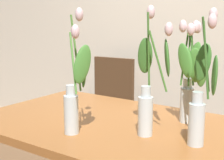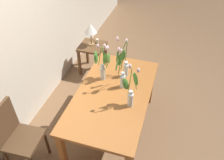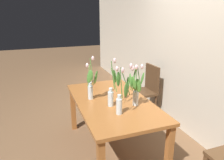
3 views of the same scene
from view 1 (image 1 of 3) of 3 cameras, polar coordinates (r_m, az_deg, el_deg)
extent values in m
cube|color=beige|center=(2.73, 17.36, 11.99)|extent=(9.00, 0.10, 2.70)
cube|color=#A3602D|center=(1.64, 2.50, -8.59)|extent=(1.60, 0.90, 0.04)
cube|color=#A3602D|center=(2.49, -7.48, -10.99)|extent=(0.07, 0.07, 0.70)
cylinder|color=silver|center=(1.40, 14.72, -7.65)|extent=(0.07, 0.07, 0.18)
cylinder|color=silver|center=(1.37, 14.94, -3.07)|extent=(0.04, 0.04, 0.05)
cylinder|color=silver|center=(1.41, 14.66, -8.81)|extent=(0.06, 0.06, 0.11)
cylinder|color=#3D752D|center=(1.40, 16.33, 4.09)|extent=(0.01, 0.12, 0.33)
ellipsoid|color=silver|center=(1.45, 17.54, 11.00)|extent=(0.04, 0.04, 0.06)
ellipsoid|color=#427F33|center=(1.46, 15.80, 3.01)|extent=(0.10, 0.03, 0.18)
cylinder|color=#3D752D|center=(1.35, 16.32, 3.25)|extent=(0.04, 0.02, 0.32)
ellipsoid|color=silver|center=(1.34, 17.39, 9.94)|extent=(0.04, 0.04, 0.06)
ellipsoid|color=#427F33|center=(1.39, 17.68, 0.75)|extent=(0.05, 0.08, 0.17)
cylinder|color=silver|center=(1.47, 5.93, -6.41)|extent=(0.07, 0.07, 0.18)
cylinder|color=silver|center=(1.45, 6.02, -2.05)|extent=(0.04, 0.04, 0.05)
cylinder|color=silver|center=(1.48, 5.91, -7.52)|extent=(0.06, 0.06, 0.11)
cylinder|color=#478433|center=(1.45, 6.51, 4.88)|extent=(0.02, 0.05, 0.35)
ellipsoid|color=silver|center=(1.46, 6.91, 11.89)|extent=(0.04, 0.04, 0.06)
ellipsoid|color=#427F33|center=(1.50, 5.89, 4.30)|extent=(0.09, 0.06, 0.18)
cylinder|color=#478433|center=(1.42, 8.17, 3.26)|extent=(0.08, 0.05, 0.27)
ellipsoid|color=silver|center=(1.42, 10.05, 8.87)|extent=(0.04, 0.04, 0.06)
ellipsoid|color=#427F33|center=(1.45, 9.74, 3.90)|extent=(0.07, 0.08, 0.18)
cylinder|color=silver|center=(1.50, -7.23, -6.11)|extent=(0.07, 0.07, 0.18)
cylinder|color=silver|center=(1.47, -7.34, -1.83)|extent=(0.04, 0.04, 0.05)
cylinder|color=silver|center=(1.51, -7.21, -7.20)|extent=(0.06, 0.06, 0.11)
cylinder|color=#56933D|center=(1.40, -6.90, 3.01)|extent=(0.08, 0.05, 0.26)
ellipsoid|color=silver|center=(1.35, -6.54, 8.54)|extent=(0.04, 0.04, 0.06)
ellipsoid|color=#4C8E38|center=(1.37, -5.29, 2.79)|extent=(0.07, 0.10, 0.18)
cylinder|color=#56933D|center=(1.45, -6.42, 4.68)|extent=(0.03, 0.04, 0.34)
ellipsoid|color=silver|center=(1.45, -5.82, 11.50)|extent=(0.04, 0.04, 0.06)
ellipsoid|color=#4C8E38|center=(1.49, -4.93, 1.90)|extent=(0.08, 0.10, 0.18)
cylinder|color=silver|center=(1.70, 13.09, -4.35)|extent=(0.07, 0.07, 0.18)
cylinder|color=silver|center=(1.67, 13.26, -0.54)|extent=(0.04, 0.04, 0.05)
cylinder|color=silver|center=(1.71, 13.05, -5.32)|extent=(0.06, 0.06, 0.11)
cylinder|color=#478433|center=(1.63, 14.04, 4.10)|extent=(0.04, 0.03, 0.29)
ellipsoid|color=silver|center=(1.61, 14.66, 9.14)|extent=(0.04, 0.04, 0.06)
ellipsoid|color=#4C8E38|center=(1.63, 15.62, 1.61)|extent=(0.06, 0.10, 0.18)
cylinder|color=#478433|center=(1.61, 13.53, 3.84)|extent=(0.03, 0.06, 0.27)
ellipsoid|color=silver|center=(1.57, 13.82, 8.72)|extent=(0.04, 0.04, 0.06)
ellipsoid|color=#4C8E38|center=(1.58, 14.60, 2.54)|extent=(0.07, 0.08, 0.18)
cylinder|color=#478433|center=(1.62, 12.80, 4.16)|extent=(0.02, 0.06, 0.29)
ellipsoid|color=silver|center=(1.59, 12.48, 9.32)|extent=(0.04, 0.04, 0.06)
ellipsoid|color=#4C8E38|center=(1.57, 12.86, 3.37)|extent=(0.12, 0.04, 0.18)
cylinder|color=#478433|center=(1.68, 14.21, 4.18)|extent=(0.02, 0.06, 0.28)
ellipsoid|color=silver|center=(1.69, 14.98, 9.01)|extent=(0.04, 0.04, 0.06)
ellipsoid|color=#4C8E38|center=(1.73, 14.29, 3.86)|extent=(0.11, 0.06, 0.18)
cube|color=#4C331E|center=(2.82, -1.60, -6.12)|extent=(0.42, 0.42, 0.04)
cylinder|color=#4C331E|center=(2.68, -0.52, -12.39)|extent=(0.04, 0.04, 0.43)
cylinder|color=#4C331E|center=(2.86, -6.39, -10.91)|extent=(0.04, 0.04, 0.43)
cylinder|color=#4C331E|center=(2.95, 3.07, -10.18)|extent=(0.04, 0.04, 0.43)
cylinder|color=#4C331E|center=(3.12, -2.48, -9.02)|extent=(0.04, 0.04, 0.43)
cube|color=#4C331E|center=(2.91, 0.32, -0.53)|extent=(0.40, 0.05, 0.46)
camera|label=2|loc=(3.26, -45.52, 34.24)|focal=37.06mm
camera|label=3|loc=(1.76, 112.85, 15.89)|focal=34.90mm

